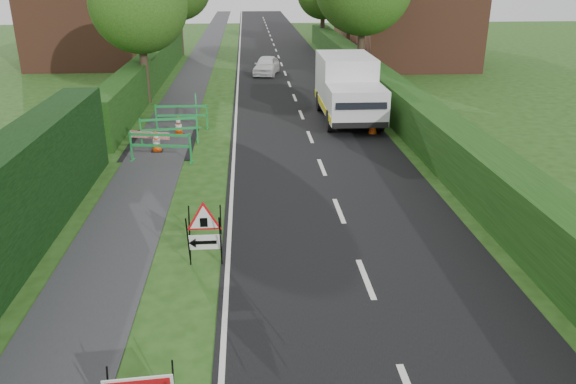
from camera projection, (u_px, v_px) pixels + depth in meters
ground at (244, 312)px, 10.44m from camera, size 120.00×120.00×0.00m
road_surface at (277, 52)px, 43.04m from camera, size 6.00×90.00×0.02m
footpath at (205, 53)px, 42.67m from camera, size 2.00×90.00×0.02m
hedge_west_far at (152, 86)px, 30.49m from camera, size 1.00×24.00×1.80m
hedge_east at (386, 108)px, 25.71m from camera, size 1.20×50.00×1.50m
house_west at (89, 19)px, 36.49m from camera, size 7.50×7.40×7.88m
house_east_a at (414, 20)px, 36.06m from camera, size 7.50×7.40×7.88m
house_east_b at (380, 6)px, 49.10m from camera, size 7.50×7.40×7.88m
tree_nw at (138, 4)px, 25.15m from camera, size 4.40×4.40×6.70m
triangle_sign at (202, 229)px, 11.77m from camera, size 0.85×0.85×1.24m
works_van at (348, 87)px, 23.39m from camera, size 2.27×5.66×2.56m
traffic_cone_0 at (373, 124)px, 21.56m from camera, size 0.38×0.38×0.79m
traffic_cone_1 at (357, 111)px, 23.52m from camera, size 0.38×0.38×0.79m
traffic_cone_2 at (355, 98)px, 25.92m from camera, size 0.38×0.38×0.79m
traffic_cone_3 at (156, 141)px, 19.47m from camera, size 0.38×0.38×0.79m
traffic_cone_4 at (178, 126)px, 21.35m from camera, size 0.38×0.38×0.79m
ped_barrier_0 at (160, 143)px, 18.36m from camera, size 2.09×0.69×1.00m
ped_barrier_1 at (169, 127)px, 20.27m from camera, size 2.09×0.61×1.00m
ped_barrier_2 at (181, 114)px, 22.15m from camera, size 2.07×0.41×1.00m
ped_barrier_3 at (196, 107)px, 23.20m from camera, size 0.54×2.08×1.00m
redwhite_plank at (151, 147)px, 20.11m from camera, size 1.45×0.47×0.25m
hatchback_car at (266, 65)px, 33.75m from camera, size 1.90×3.41×1.10m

